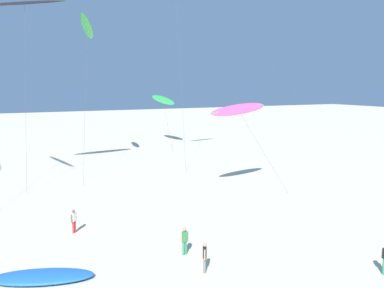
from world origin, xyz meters
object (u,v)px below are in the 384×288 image
person_near_right (74,220)px  grounded_kite_0 (42,277)px  flying_kite_6 (238,109)px  flying_kite_0 (87,27)px  flying_kite_3 (24,3)px  person_far_watcher (185,240)px  flying_kite_1 (163,100)px  person_near_left (205,256)px

person_near_right → grounded_kite_0: bearing=-113.8°
flying_kite_6 → flying_kite_0: bearing=118.0°
flying_kite_3 → person_far_watcher: flying_kite_3 is taller
flying_kite_0 → grounded_kite_0: bearing=-107.0°
flying_kite_0 → person_far_watcher: size_ratio=10.86×
flying_kite_1 → flying_kite_3: size_ratio=0.72×
flying_kite_3 → flying_kite_6: (16.66, -12.40, -10.01)m
flying_kite_3 → person_far_watcher: bearing=-75.0°
person_near_right → flying_kite_3: bearing=93.6°
flying_kite_0 → flying_kite_1: flying_kite_0 is taller
flying_kite_6 → person_far_watcher: 16.44m
person_near_right → person_far_watcher: size_ratio=0.96×
person_far_watcher → flying_kite_6: bearing=45.8°
flying_kite_6 → person_far_watcher: flying_kite_6 is taller
flying_kite_1 → person_near_left: flying_kite_1 is taller
flying_kite_6 → grounded_kite_0: (-18.27, -10.36, -7.39)m
flying_kite_0 → person_far_watcher: bearing=-91.8°
flying_kite_1 → grounded_kite_0: size_ratio=2.43×
person_near_left → person_near_right: (-5.15, 8.87, -0.02)m
flying_kite_3 → flying_kite_6: bearing=-36.7°
grounded_kite_0 → person_near_right: (2.65, 6.01, 0.67)m
flying_kite_0 → grounded_kite_0: size_ratio=3.27×
flying_kite_1 → person_near_left: (-15.79, -44.60, -6.42)m
person_near_left → person_near_right: person_near_left is taller
person_near_left → person_far_watcher: (-0.00, 2.46, 0.01)m
person_near_right → person_far_watcher: person_far_watcher is taller
flying_kite_0 → person_far_watcher: flying_kite_0 is taller
person_near_right → flying_kite_0: bearing=74.9°
flying_kite_1 → person_near_left: bearing=-109.5°
grounded_kite_0 → person_far_watcher: person_far_watcher is taller
flying_kite_3 → person_near_right: (1.05, -16.76, -16.73)m
flying_kite_3 → flying_kite_6: flying_kite_3 is taller
flying_kite_1 → person_far_watcher: size_ratio=8.07×
flying_kite_0 → person_near_left: bearing=-91.6°
flying_kite_3 → flying_kite_6: size_ratio=2.20×
flying_kite_6 → grounded_kite_0: bearing=-150.4°
flying_kite_1 → person_near_right: (-20.94, -35.73, -6.43)m
person_far_watcher → flying_kite_0: bearing=88.2°
flying_kite_0 → flying_kite_3: size_ratio=0.97×
person_far_watcher → grounded_kite_0: bearing=177.1°
person_near_right → flying_kite_6: bearing=15.6°
grounded_kite_0 → person_far_watcher: 7.84m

